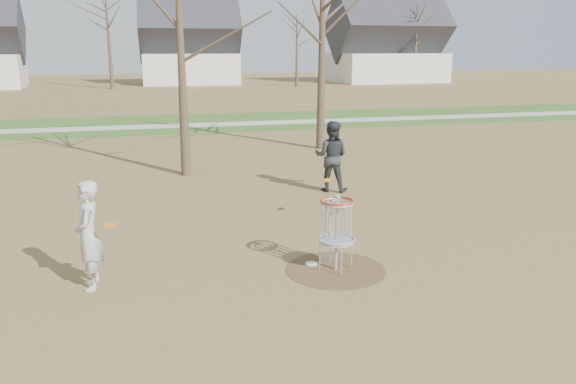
{
  "coord_description": "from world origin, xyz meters",
  "views": [
    {
      "loc": [
        -3.15,
        -8.9,
        3.88
      ],
      "look_at": [
        -0.5,
        1.5,
        1.1
      ],
      "focal_mm": 35.0,
      "sensor_mm": 36.0,
      "label": 1
    }
  ],
  "objects_px": {
    "disc_grounded": "(311,264)",
    "player_standing": "(88,235)",
    "disc_golf_basket": "(337,221)",
    "player_throwing": "(331,156)"
  },
  "relations": [
    {
      "from": "disc_grounded",
      "to": "player_standing",
      "type": "bearing_deg",
      "value": -179.16
    },
    {
      "from": "disc_golf_basket",
      "to": "player_throwing",
      "type": "bearing_deg",
      "value": 72.36
    },
    {
      "from": "disc_grounded",
      "to": "player_throwing",
      "type": "bearing_deg",
      "value": 67.82
    },
    {
      "from": "disc_grounded",
      "to": "disc_golf_basket",
      "type": "xyz_separation_m",
      "value": [
        0.35,
        -0.34,
        0.89
      ]
    },
    {
      "from": "disc_golf_basket",
      "to": "disc_grounded",
      "type": "bearing_deg",
      "value": 136.33
    },
    {
      "from": "disc_grounded",
      "to": "disc_golf_basket",
      "type": "relative_size",
      "value": 0.16
    },
    {
      "from": "player_throwing",
      "to": "disc_golf_basket",
      "type": "bearing_deg",
      "value": 100.21
    },
    {
      "from": "disc_grounded",
      "to": "disc_golf_basket",
      "type": "distance_m",
      "value": 1.02
    },
    {
      "from": "player_standing",
      "to": "disc_golf_basket",
      "type": "bearing_deg",
      "value": 86.03
    },
    {
      "from": "player_throwing",
      "to": "disc_grounded",
      "type": "distance_m",
      "value": 5.64
    }
  ]
}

